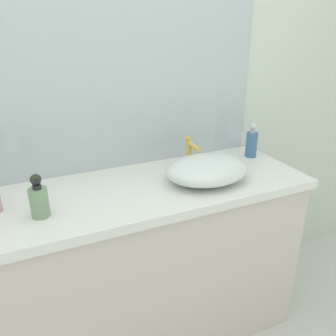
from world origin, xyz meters
TOP-DOWN VIEW (x-y plane):
  - bathroom_wall_rear at (0.00, 0.73)m, footprint 6.00×0.06m
  - vanity_counter at (0.03, 0.41)m, footprint 1.71×0.56m
  - wall_mirror_panel at (0.03, 0.69)m, footprint 1.61×0.01m
  - sink_basin at (0.40, 0.34)m, footprint 0.41×0.31m
  - faucet at (0.40, 0.52)m, footprint 0.03×0.13m
  - soap_dispenser at (-0.35, 0.33)m, footprint 0.07×0.07m
  - lotion_bottle at (0.79, 0.53)m, footprint 0.06×0.06m

SIDE VIEW (x-z plane):
  - vanity_counter at x=0.03m, z-range 0.00..0.90m
  - sink_basin at x=0.40m, z-range 0.90..1.02m
  - soap_dispenser at x=-0.35m, z-range 0.89..1.06m
  - lotion_bottle at x=0.79m, z-range 0.89..1.08m
  - faucet at x=0.40m, z-range 0.92..1.08m
  - bathroom_wall_rear at x=0.00m, z-range 0.00..2.60m
  - wall_mirror_panel at x=0.03m, z-range 0.90..2.04m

